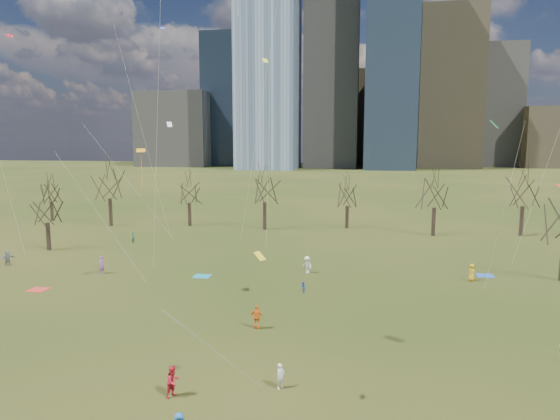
% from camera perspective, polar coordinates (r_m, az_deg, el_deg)
% --- Properties ---
extents(ground, '(500.00, 500.00, 0.00)m').
position_cam_1_polar(ground, '(35.00, -3.36, -14.23)').
color(ground, black).
rests_on(ground, ground).
extents(downtown_skyline, '(212.50, 78.00, 118.00)m').
position_cam_1_polar(downtown_skyline, '(243.74, 7.41, 14.11)').
color(downtown_skyline, slate).
rests_on(downtown_skyline, ground).
extents(bare_tree_row, '(113.04, 29.80, 9.50)m').
position_cam_1_polar(bare_tree_row, '(69.53, 3.37, 2.18)').
color(bare_tree_row, black).
rests_on(bare_tree_row, ground).
extents(blanket_teal, '(1.60, 1.50, 0.03)m').
position_cam_1_polar(blanket_teal, '(49.71, -8.92, -7.48)').
color(blanket_teal, teal).
rests_on(blanket_teal, ground).
extents(blanket_navy, '(1.60, 1.50, 0.03)m').
position_cam_1_polar(blanket_navy, '(53.26, 22.39, -6.95)').
color(blanket_navy, '#234AA5').
rests_on(blanket_navy, ground).
extents(blanket_crimson, '(1.60, 1.50, 0.03)m').
position_cam_1_polar(blanket_crimson, '(49.79, -25.93, -8.19)').
color(blanket_crimson, red).
rests_on(blanket_crimson, ground).
extents(person_1, '(0.57, 0.61, 1.39)m').
position_cam_1_polar(person_1, '(28.18, 0.05, -18.45)').
color(person_1, silver).
rests_on(person_1, ground).
extents(person_2, '(0.94, 1.01, 1.67)m').
position_cam_1_polar(person_2, '(27.89, -12.12, -18.61)').
color(person_2, red).
rests_on(person_2, ground).
extents(person_4, '(1.07, 0.60, 1.73)m').
position_cam_1_polar(person_4, '(35.94, -2.63, -12.13)').
color(person_4, orange).
rests_on(person_4, ground).
extents(person_7, '(0.57, 0.74, 1.80)m').
position_cam_1_polar(person_7, '(52.93, -19.74, -5.91)').
color(person_7, '#8F54A8').
rests_on(person_7, ground).
extents(person_8, '(0.50, 0.56, 0.96)m').
position_cam_1_polar(person_8, '(43.97, 2.65, -8.84)').
color(person_8, '#2649A6').
rests_on(person_8, ground).
extents(person_9, '(1.28, 1.20, 1.74)m').
position_cam_1_polar(person_9, '(50.09, 3.11, -6.26)').
color(person_9, silver).
rests_on(person_9, ground).
extents(person_11, '(1.38, 1.48, 1.66)m').
position_cam_1_polar(person_11, '(60.28, -28.71, -4.83)').
color(person_11, slate).
rests_on(person_11, ground).
extents(person_12, '(0.54, 0.83, 1.67)m').
position_cam_1_polar(person_12, '(50.66, 21.06, -6.68)').
color(person_12, gold).
rests_on(person_12, ground).
extents(person_13, '(0.59, 0.60, 1.40)m').
position_cam_1_polar(person_13, '(67.03, -16.42, -3.05)').
color(person_13, '#166645').
rests_on(person_13, ground).
extents(kites_airborne, '(54.92, 45.99, 31.77)m').
position_cam_1_polar(kites_airborne, '(44.12, -1.47, 8.61)').
color(kites_airborne, orange).
rests_on(kites_airborne, ground).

